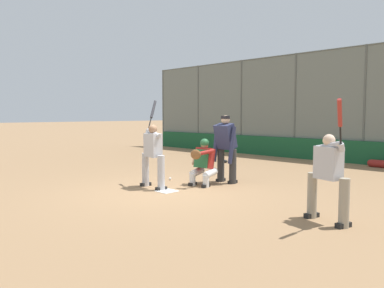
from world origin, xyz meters
TOP-DOWN VIEW (x-y plane):
  - ground_plane at (0.00, 0.00)m, footprint 160.00×160.00m
  - home_plate_marker at (0.00, 0.00)m, footprint 0.43×0.43m
  - backstop_fence at (-0.00, -8.28)m, footprint 19.53×0.08m
  - padding_wall at (0.00, -8.18)m, footprint 19.06×0.18m
  - bleachers_beyond at (2.06, -10.43)m, footprint 13.62×1.95m
  - batter_at_plate at (0.55, -0.04)m, footprint 0.97×0.72m
  - catcher_behind_plate at (-0.10, -1.13)m, footprint 0.66×0.77m
  - umpire_home at (-0.26, -1.83)m, footprint 0.72×0.44m
  - batter_on_deck at (-3.81, -0.20)m, footprint 0.83×0.81m
  - fielding_glove_on_dirt at (2.43, -4.97)m, footprint 0.31×0.24m
  - baseball_loose at (1.07, -1.06)m, footprint 0.07×0.07m

SIDE VIEW (x-z plane):
  - ground_plane at x=0.00m, z-range 0.00..0.00m
  - home_plate_marker at x=0.00m, z-range 0.00..0.01m
  - baseball_loose at x=1.07m, z-range 0.00..0.07m
  - fielding_glove_on_dirt at x=2.43m, z-range 0.00..0.11m
  - bleachers_beyond at x=2.06m, z-range -0.20..0.96m
  - padding_wall at x=0.00m, z-range 0.00..0.84m
  - catcher_behind_plate at x=-0.10m, z-range 0.02..1.21m
  - batter_on_deck at x=-3.81m, z-range -0.22..1.82m
  - batter_at_plate at x=0.55m, z-range -0.23..1.93m
  - umpire_home at x=-0.26m, z-range 0.07..1.85m
  - backstop_fence at x=0.00m, z-range 0.09..4.39m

